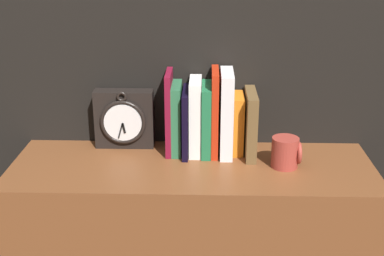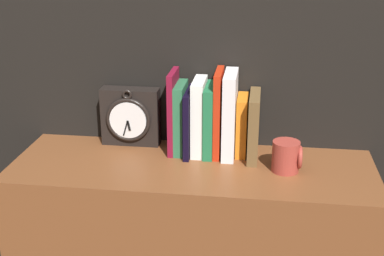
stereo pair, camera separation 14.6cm
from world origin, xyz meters
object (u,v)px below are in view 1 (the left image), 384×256
(book_slot8_brown, at_px, (250,124))
(mug, at_px, (286,152))
(clock, at_px, (124,119))
(book_slot0_maroon, at_px, (169,112))
(book_slot4_green, at_px, (206,119))
(book_slot7_orange, at_px, (238,123))
(book_slot1_green, at_px, (177,118))
(book_slot6_white, at_px, (226,113))
(book_slot3_white, at_px, (195,116))
(book_slot5_red, at_px, (215,112))
(book_slot2_black, at_px, (186,122))

(book_slot8_brown, height_order, mug, book_slot8_brown)
(clock, height_order, book_slot0_maroon, book_slot0_maroon)
(book_slot4_green, distance_m, book_slot8_brown, 0.13)
(clock, xyz_separation_m, book_slot7_orange, (0.34, -0.02, -0.00))
(book_slot1_green, xyz_separation_m, mug, (0.31, -0.10, -0.06))
(book_slot6_white, distance_m, book_slot7_orange, 0.05)
(clock, height_order, book_slot6_white, book_slot6_white)
(clock, xyz_separation_m, book_slot3_white, (0.21, -0.03, 0.02))
(book_slot6_white, bearing_deg, book_slot4_green, 176.26)
(book_slot5_red, xyz_separation_m, book_slot8_brown, (0.10, -0.01, -0.03))
(mug, bearing_deg, clock, 164.26)
(book_slot4_green, bearing_deg, book_slot8_brown, -4.87)
(book_slot0_maroon, distance_m, book_slot5_red, 0.13)
(book_slot3_white, distance_m, book_slot4_green, 0.03)
(book_slot2_black, bearing_deg, clock, 167.45)
(book_slot3_white, relative_size, book_slot8_brown, 1.17)
(book_slot4_green, xyz_separation_m, mug, (0.22, -0.10, -0.06))
(clock, height_order, book_slot1_green, book_slot1_green)
(book_slot7_orange, bearing_deg, book_slot4_green, -172.28)
(book_slot2_black, height_order, book_slot4_green, book_slot4_green)
(book_slot6_white, bearing_deg, book_slot7_orange, 24.98)
(clock, bearing_deg, book_slot3_white, -8.72)
(book_slot7_orange, relative_size, book_slot8_brown, 0.92)
(book_slot4_green, bearing_deg, book_slot0_maroon, 176.94)
(mug, bearing_deg, book_slot3_white, 158.69)
(book_slot1_green, bearing_deg, clock, 169.39)
(book_slot0_maroon, bearing_deg, book_slot2_black, -13.25)
(book_slot0_maroon, xyz_separation_m, book_slot7_orange, (0.20, 0.01, -0.03))
(clock, relative_size, book_slot2_black, 0.95)
(book_slot7_orange, distance_m, mug, 0.17)
(book_slot0_maroon, relative_size, book_slot6_white, 0.98)
(book_slot5_red, distance_m, book_slot8_brown, 0.11)
(book_slot0_maroon, xyz_separation_m, book_slot3_white, (0.08, -0.00, -0.01))
(book_slot4_green, height_order, book_slot8_brown, book_slot4_green)
(clock, relative_size, book_slot1_green, 0.89)
(book_slot8_brown, bearing_deg, mug, -42.14)
(clock, relative_size, book_slot4_green, 0.89)
(clock, distance_m, book_slot3_white, 0.22)
(book_slot0_maroon, xyz_separation_m, book_slot8_brown, (0.24, -0.02, -0.03))
(book_slot7_orange, bearing_deg, book_slot0_maroon, -178.06)
(book_slot2_black, relative_size, book_slot4_green, 0.93)
(book_slot0_maroon, distance_m, book_slot2_black, 0.06)
(clock, height_order, mug, clock)
(clock, height_order, book_slot4_green, book_slot4_green)
(book_slot4_green, xyz_separation_m, book_slot5_red, (0.02, 0.00, 0.02))
(book_slot2_black, bearing_deg, mug, -17.80)
(book_slot8_brown, distance_m, mug, 0.14)
(book_slot2_black, relative_size, mug, 2.24)
(clock, distance_m, book_slot1_green, 0.16)
(clock, distance_m, book_slot7_orange, 0.34)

